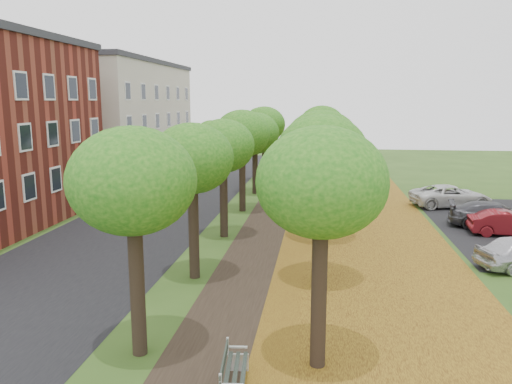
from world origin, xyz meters
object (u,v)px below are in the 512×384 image
(car_red, at_px, (508,223))
(bench, at_px, (233,372))
(car_grey, at_px, (495,215))
(car_white, at_px, (451,196))

(car_red, bearing_deg, bench, 146.87)
(bench, relative_size, car_grey, 0.40)
(car_red, distance_m, car_grey, 1.52)
(car_grey, height_order, car_white, car_white)
(car_grey, distance_m, car_white, 5.54)
(bench, distance_m, car_white, 24.68)
(car_grey, bearing_deg, car_red, -163.54)
(bench, height_order, car_white, car_white)
(bench, bearing_deg, car_red, -41.94)
(bench, height_order, car_grey, car_grey)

